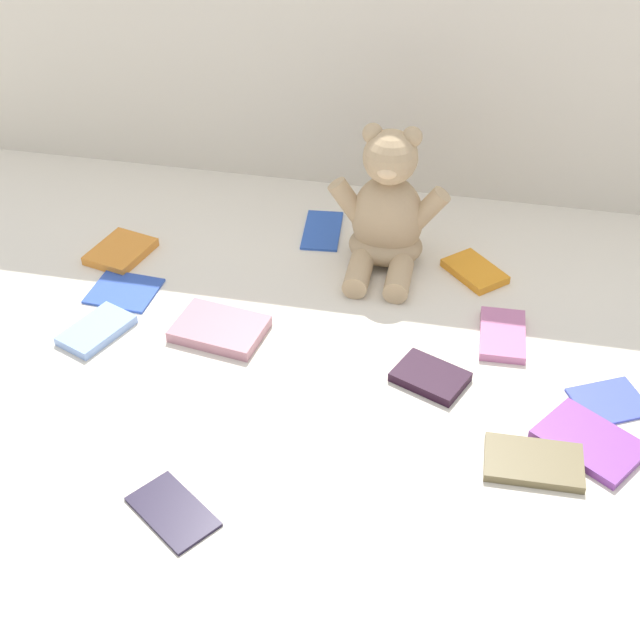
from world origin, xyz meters
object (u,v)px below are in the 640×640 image
object	(u,v)px
teddy_bear	(387,215)
book_case_1	(534,462)
book_case_7	(97,330)
book_case_8	(220,329)
book_case_11	(590,442)
book_case_3	(430,377)
book_case_2	(124,290)
book_case_10	(503,335)
book_case_5	(475,271)
book_case_9	(322,229)
book_case_0	(121,251)
book_case_4	(610,401)
book_case_6	(173,510)

from	to	relation	value
teddy_bear	book_case_1	xyz separation A→B (m)	(0.26, -0.43, -0.09)
teddy_bear	book_case_7	xyz separation A→B (m)	(-0.41, -0.29, -0.08)
book_case_7	book_case_8	world-z (taller)	book_case_8
book_case_11	book_case_8	bearing A→B (deg)	111.41
teddy_bear	book_case_3	xyz separation A→B (m)	(0.11, -0.29, -0.08)
book_case_2	book_case_10	size ratio (longest dim) A/B	0.91
book_case_5	book_case_9	xyz separation A→B (m)	(-0.28, 0.08, -0.00)
teddy_bear	book_case_8	size ratio (longest dim) A/B	1.82
book_case_0	book_case_4	world-z (taller)	book_case_0
book_case_0	book_case_1	world-z (taller)	book_case_0
book_case_1	teddy_bear	bearing A→B (deg)	29.46
teddy_bear	book_case_4	bearing A→B (deg)	-38.81
teddy_bear	book_case_1	world-z (taller)	teddy_bear
book_case_5	book_case_7	world-z (taller)	same
book_case_0	book_case_2	xyz separation A→B (m)	(0.05, -0.10, -0.00)
book_case_1	book_case_4	distance (m)	0.18
book_case_8	book_case_9	bearing A→B (deg)	171.81
book_case_4	book_case_9	world-z (taller)	same
book_case_0	book_case_4	xyz separation A→B (m)	(0.81, -0.21, -0.00)
book_case_3	book_case_1	bearing A→B (deg)	-109.43
book_case_8	book_case_3	bearing A→B (deg)	91.53
book_case_8	book_case_11	distance (m)	0.57
book_case_2	book_case_0	bearing A→B (deg)	27.77
book_case_7	book_case_4	bearing A→B (deg)	-157.39
book_case_7	book_case_9	xyz separation A→B (m)	(0.28, 0.36, -0.00)
book_case_5	book_case_11	size ratio (longest dim) A/B	0.79
book_case_0	book_case_2	distance (m)	0.11
book_case_1	book_case_8	size ratio (longest dim) A/B	0.94
book_case_1	book_case_5	size ratio (longest dim) A/B	1.23
book_case_9	book_case_1	bearing A→B (deg)	122.32
book_case_7	book_case_8	bearing A→B (deg)	-145.50
book_case_8	teddy_bear	bearing A→B (deg)	147.34
book_case_0	book_case_9	bearing A→B (deg)	37.72
book_case_4	book_case_9	size ratio (longest dim) A/B	0.77
teddy_bear	book_case_7	bearing A→B (deg)	-145.05
teddy_bear	book_case_9	xyz separation A→B (m)	(-0.12, 0.07, -0.09)
book_case_8	book_case_11	bearing A→B (deg)	85.91
book_case_0	book_case_2	size ratio (longest dim) A/B	1.02
book_case_3	book_case_6	distance (m)	0.42
book_case_9	book_case_10	size ratio (longest dim) A/B	1.08
teddy_bear	book_case_6	bearing A→B (deg)	-106.83
teddy_bear	book_case_8	bearing A→B (deg)	-131.93
book_case_4	book_case_10	distance (m)	0.19
book_case_4	book_case_11	bearing A→B (deg)	-46.27
teddy_bear	book_case_6	distance (m)	0.63
book_case_3	book_case_4	world-z (taller)	book_case_3
book_case_1	book_case_10	world-z (taller)	book_case_10
book_case_3	book_case_2	bearing A→B (deg)	100.71
book_case_5	book_case_4	bearing A→B (deg)	83.27
book_case_0	book_case_9	xyz separation A→B (m)	(0.33, 0.14, -0.00)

